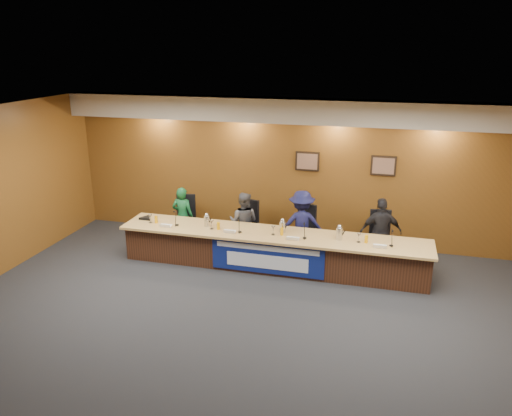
# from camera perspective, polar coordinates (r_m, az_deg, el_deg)

# --- Properties ---
(floor) EXTENTS (10.00, 10.00, 0.00)m
(floor) POSITION_cam_1_polar(r_m,az_deg,el_deg) (8.05, -2.21, -13.77)
(floor) COLOR black
(floor) RESTS_ON ground
(ceiling) EXTENTS (10.00, 8.00, 0.04)m
(ceiling) POSITION_cam_1_polar(r_m,az_deg,el_deg) (6.91, -2.54, 9.33)
(ceiling) COLOR silver
(ceiling) RESTS_ON wall_back
(wall_back) EXTENTS (10.00, 0.04, 3.20)m
(wall_back) POSITION_cam_1_polar(r_m,az_deg,el_deg) (11.04, 3.82, 4.24)
(wall_back) COLOR brown
(wall_back) RESTS_ON floor
(soffit) EXTENTS (10.00, 0.50, 0.50)m
(soffit) POSITION_cam_1_polar(r_m,az_deg,el_deg) (10.55, 3.71, 11.05)
(soffit) COLOR beige
(soffit) RESTS_ON wall_back
(dais_body) EXTENTS (6.00, 0.80, 0.70)m
(dais_body) POSITION_cam_1_polar(r_m,az_deg,el_deg) (9.95, 1.85, -4.94)
(dais_body) COLOR #3C1F11
(dais_body) RESTS_ON floor
(dais_top) EXTENTS (6.10, 0.95, 0.05)m
(dais_top) POSITION_cam_1_polar(r_m,az_deg,el_deg) (9.76, 1.80, -3.03)
(dais_top) COLOR tan
(dais_top) RESTS_ON dais_body
(banner) EXTENTS (2.20, 0.02, 0.65)m
(banner) POSITION_cam_1_polar(r_m,az_deg,el_deg) (9.57, 1.28, -5.72)
(banner) COLOR navy
(banner) RESTS_ON dais_body
(banner_text_upper) EXTENTS (2.00, 0.01, 0.10)m
(banner_text_upper) POSITION_cam_1_polar(r_m,az_deg,el_deg) (9.48, 1.27, -4.65)
(banner_text_upper) COLOR silver
(banner_text_upper) RESTS_ON banner
(banner_text_lower) EXTENTS (1.60, 0.01, 0.28)m
(banner_text_lower) POSITION_cam_1_polar(r_m,az_deg,el_deg) (9.59, 1.25, -6.19)
(banner_text_lower) COLOR silver
(banner_text_lower) RESTS_ON banner
(wall_photo_left) EXTENTS (0.52, 0.04, 0.42)m
(wall_photo_left) POSITION_cam_1_polar(r_m,az_deg,el_deg) (10.88, 5.89, 5.34)
(wall_photo_left) COLOR black
(wall_photo_left) RESTS_ON wall_back
(wall_photo_right) EXTENTS (0.52, 0.04, 0.42)m
(wall_photo_right) POSITION_cam_1_polar(r_m,az_deg,el_deg) (10.76, 14.36, 4.70)
(wall_photo_right) COLOR black
(wall_photo_right) RESTS_ON wall_back
(panelist_a) EXTENTS (0.48, 0.32, 1.32)m
(panelist_a) POSITION_cam_1_polar(r_m,az_deg,el_deg) (11.08, -8.37, -0.94)
(panelist_a) COLOR #114F26
(panelist_a) RESTS_ON floor
(panelist_b) EXTENTS (0.64, 0.50, 1.31)m
(panelist_b) POSITION_cam_1_polar(r_m,az_deg,el_deg) (10.62, -1.43, -1.62)
(panelist_b) COLOR #4A4A4E
(panelist_b) RESTS_ON floor
(panelist_c) EXTENTS (1.04, 0.78, 1.44)m
(panelist_c) POSITION_cam_1_polar(r_m,az_deg,el_deg) (10.34, 5.21, -1.88)
(panelist_c) COLOR #13143C
(panelist_c) RESTS_ON floor
(panelist_d) EXTENTS (0.88, 0.52, 1.41)m
(panelist_d) POSITION_cam_1_polar(r_m,az_deg,el_deg) (10.22, 14.06, -2.71)
(panelist_d) COLOR black
(panelist_d) RESTS_ON floor
(office_chair_a) EXTENTS (0.56, 0.56, 0.08)m
(office_chair_a) POSITION_cam_1_polar(r_m,az_deg,el_deg) (11.22, -8.13, -1.65)
(office_chair_a) COLOR black
(office_chair_a) RESTS_ON floor
(office_chair_b) EXTENTS (0.60, 0.60, 0.08)m
(office_chair_b) POSITION_cam_1_polar(r_m,az_deg,el_deg) (10.78, -1.27, -2.32)
(office_chair_b) COLOR black
(office_chair_b) RESTS_ON floor
(office_chair_c) EXTENTS (0.60, 0.60, 0.08)m
(office_chair_c) POSITION_cam_1_polar(r_m,az_deg,el_deg) (10.52, 5.26, -2.93)
(office_chair_c) COLOR black
(office_chair_c) RESTS_ON floor
(office_chair_d) EXTENTS (0.54, 0.54, 0.08)m
(office_chair_d) POSITION_cam_1_polar(r_m,az_deg,el_deg) (10.39, 13.98, -3.68)
(office_chair_d) COLOR black
(office_chair_d) RESTS_ON floor
(nameplate_a) EXTENTS (0.24, 0.08, 0.10)m
(nameplate_a) POSITION_cam_1_polar(r_m,az_deg,el_deg) (10.19, -10.36, -1.98)
(nameplate_a) COLOR white
(nameplate_a) RESTS_ON dais_top
(microphone_a) EXTENTS (0.07, 0.07, 0.02)m
(microphone_a) POSITION_cam_1_polar(r_m,az_deg,el_deg) (10.28, -9.02, -1.93)
(microphone_a) COLOR black
(microphone_a) RESTS_ON dais_top
(juice_glass_a) EXTENTS (0.06, 0.06, 0.15)m
(juice_glass_a) POSITION_cam_1_polar(r_m,az_deg,el_deg) (10.47, -11.34, -1.30)
(juice_glass_a) COLOR #EFA405
(juice_glass_a) RESTS_ON dais_top
(water_glass_a) EXTENTS (0.08, 0.08, 0.18)m
(water_glass_a) POSITION_cam_1_polar(r_m,az_deg,el_deg) (10.50, -12.00, -1.20)
(water_glass_a) COLOR silver
(water_glass_a) RESTS_ON dais_top
(nameplate_b) EXTENTS (0.24, 0.08, 0.10)m
(nameplate_b) POSITION_cam_1_polar(r_m,az_deg,el_deg) (9.73, -3.10, -2.68)
(nameplate_b) COLOR white
(nameplate_b) RESTS_ON dais_top
(microphone_b) EXTENTS (0.07, 0.07, 0.02)m
(microphone_b) POSITION_cam_1_polar(r_m,az_deg,el_deg) (9.79, -1.86, -2.74)
(microphone_b) COLOR black
(microphone_b) RESTS_ON dais_top
(juice_glass_b) EXTENTS (0.06, 0.06, 0.15)m
(juice_glass_b) POSITION_cam_1_polar(r_m,az_deg,el_deg) (9.94, -4.32, -2.05)
(juice_glass_b) COLOR #EFA405
(juice_glass_b) RESTS_ON dais_top
(water_glass_b) EXTENTS (0.08, 0.08, 0.18)m
(water_glass_b) POSITION_cam_1_polar(r_m,az_deg,el_deg) (9.97, -5.10, -1.91)
(water_glass_b) COLOR silver
(water_glass_b) RESTS_ON dais_top
(nameplate_c) EXTENTS (0.24, 0.08, 0.10)m
(nameplate_c) POSITION_cam_1_polar(r_m,az_deg,el_deg) (9.40, 4.18, -3.48)
(nameplate_c) COLOR white
(nameplate_c) RESTS_ON dais_top
(microphone_c) EXTENTS (0.07, 0.07, 0.02)m
(microphone_c) POSITION_cam_1_polar(r_m,az_deg,el_deg) (9.53, 5.58, -3.42)
(microphone_c) COLOR black
(microphone_c) RESTS_ON dais_top
(juice_glass_c) EXTENTS (0.06, 0.06, 0.15)m
(juice_glass_c) POSITION_cam_1_polar(r_m,az_deg,el_deg) (9.64, 2.97, -2.69)
(juice_glass_c) COLOR #EFA405
(juice_glass_c) RESTS_ON dais_top
(water_glass_c) EXTENTS (0.08, 0.08, 0.18)m
(water_glass_c) POSITION_cam_1_polar(r_m,az_deg,el_deg) (9.64, 1.98, -2.57)
(water_glass_c) COLOR silver
(water_glass_c) RESTS_ON dais_top
(nameplate_d) EXTENTS (0.24, 0.08, 0.10)m
(nameplate_d) POSITION_cam_1_polar(r_m,az_deg,el_deg) (9.29, 13.98, -4.26)
(nameplate_d) COLOR white
(nameplate_d) RESTS_ON dais_top
(microphone_d) EXTENTS (0.07, 0.07, 0.02)m
(microphone_d) POSITION_cam_1_polar(r_m,az_deg,el_deg) (9.47, 15.19, -4.16)
(microphone_d) COLOR black
(microphone_d) RESTS_ON dais_top
(juice_glass_d) EXTENTS (0.06, 0.06, 0.15)m
(juice_glass_d) POSITION_cam_1_polar(r_m,az_deg,el_deg) (9.48, 12.49, -3.49)
(juice_glass_d) COLOR #EFA405
(juice_glass_d) RESTS_ON dais_top
(water_glass_d) EXTENTS (0.08, 0.08, 0.18)m
(water_glass_d) POSITION_cam_1_polar(r_m,az_deg,el_deg) (9.47, 11.68, -3.36)
(water_glass_d) COLOR silver
(water_glass_d) RESTS_ON dais_top
(carafe_left) EXTENTS (0.11, 0.11, 0.23)m
(carafe_left) POSITION_cam_1_polar(r_m,az_deg,el_deg) (10.12, -5.65, -1.50)
(carafe_left) COLOR silver
(carafe_left) RESTS_ON dais_top
(carafe_mid) EXTENTS (0.12, 0.12, 0.22)m
(carafe_mid) POSITION_cam_1_polar(r_m,az_deg,el_deg) (9.77, 3.04, -2.16)
(carafe_mid) COLOR silver
(carafe_mid) RESTS_ON dais_top
(carafe_right) EXTENTS (0.12, 0.12, 0.24)m
(carafe_right) POSITION_cam_1_polar(r_m,az_deg,el_deg) (9.53, 9.49, -2.91)
(carafe_right) COLOR silver
(carafe_right) RESTS_ON dais_top
(speakerphone) EXTENTS (0.32, 0.32, 0.05)m
(speakerphone) POSITION_cam_1_polar(r_m,az_deg,el_deg) (10.75, -12.42, -1.13)
(speakerphone) COLOR black
(speakerphone) RESTS_ON dais_top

